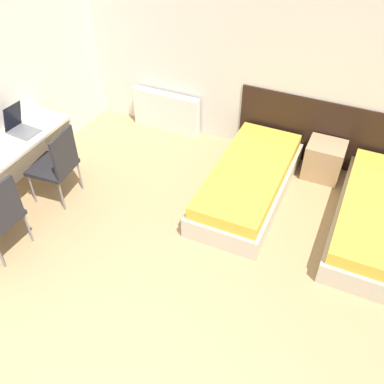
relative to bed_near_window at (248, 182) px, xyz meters
name	(u,v)px	position (x,y,z in m)	size (l,w,h in m)	color
wall_back	(255,53)	(-0.38, 1.05, 1.15)	(5.77, 0.05, 2.70)	silver
headboard_panel	(331,136)	(0.74, 1.01, 0.26)	(2.45, 0.03, 0.92)	black
bed_near_window	(248,182)	(0.00, 0.00, 0.00)	(0.86, 1.96, 0.42)	beige
bed_near_door	(377,218)	(1.49, 0.00, 0.00)	(0.86, 1.96, 0.42)	beige
nightstand	(324,160)	(0.74, 0.78, 0.04)	(0.46, 0.41, 0.48)	tan
radiator	(166,111)	(-1.60, 0.93, 0.09)	(1.02, 0.12, 0.58)	silver
chair_near_laptop	(57,163)	(-2.03, -0.97, 0.31)	(0.51, 0.51, 0.94)	#232328
laptop	(20,126)	(-2.52, -0.90, 0.64)	(0.35, 0.27, 0.34)	slate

